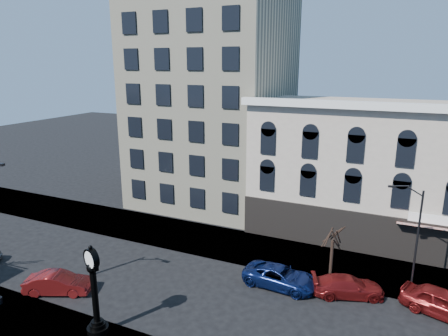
% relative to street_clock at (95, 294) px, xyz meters
% --- Properties ---
extents(ground, '(160.00, 160.00, 0.00)m').
position_rel_street_clock_xyz_m(ground, '(1.54, 6.00, -2.60)').
color(ground, black).
rests_on(ground, ground).
extents(sidewalk_far, '(160.00, 6.00, 0.12)m').
position_rel_street_clock_xyz_m(sidewalk_far, '(1.54, 14.00, -2.54)').
color(sidewalk_far, gray).
rests_on(sidewalk_far, ground).
extents(cream_tower, '(15.90, 15.40, 42.50)m').
position_rel_street_clock_xyz_m(cream_tower, '(-4.58, 24.88, 16.72)').
color(cream_tower, beige).
rests_on(cream_tower, ground).
extents(victorian_row, '(22.60, 11.19, 12.50)m').
position_rel_street_clock_xyz_m(victorian_row, '(13.54, 21.89, 3.40)').
color(victorian_row, '#BEAE9C').
rests_on(victorian_row, ground).
extents(street_clock, '(1.24, 1.24, 5.48)m').
position_rel_street_clock_xyz_m(street_clock, '(0.00, 0.00, 0.00)').
color(street_clock, black).
rests_on(street_clock, sidewalk_near).
extents(street_lamp_far, '(2.00, 0.54, 7.74)m').
position_rel_street_clock_xyz_m(street_lamp_far, '(16.03, 11.91, 3.37)').
color(street_lamp_far, black).
rests_on(street_lamp_far, sidewalk_far).
extents(bare_tree_far, '(2.53, 2.53, 4.34)m').
position_rel_street_clock_xyz_m(bare_tree_far, '(11.18, 12.26, 0.79)').
color(bare_tree_far, black).
rests_on(bare_tree_far, sidewalk_far).
extents(car_near_b, '(4.68, 3.22, 1.46)m').
position_rel_street_clock_xyz_m(car_near_b, '(-5.43, 2.25, -1.87)').
color(car_near_b, maroon).
rests_on(car_near_b, ground).
extents(car_far_a, '(5.36, 2.70, 1.46)m').
position_rel_street_clock_xyz_m(car_far_a, '(8.19, 9.35, -1.87)').
color(car_far_a, '#0C194C').
rests_on(car_far_a, ground).
extents(car_far_b, '(5.17, 3.50, 1.39)m').
position_rel_street_clock_xyz_m(car_far_b, '(12.69, 10.10, -1.90)').
color(car_far_b, maroon).
rests_on(car_far_b, ground).
extents(car_far_c, '(5.44, 3.52, 1.72)m').
position_rel_street_clock_xyz_m(car_far_c, '(18.43, 10.23, -1.74)').
color(car_far_c, maroon).
rests_on(car_far_c, ground).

